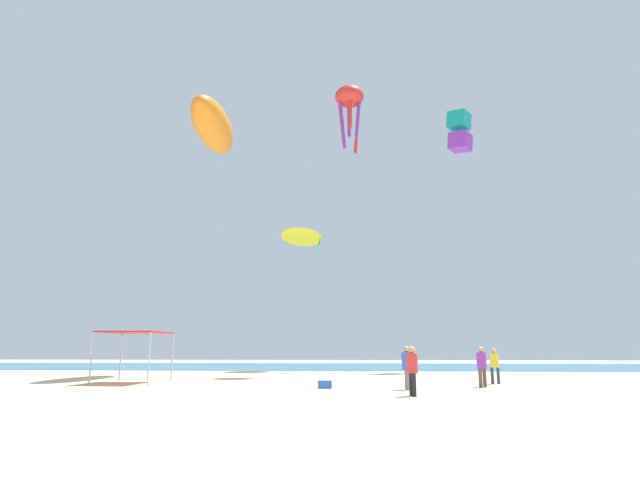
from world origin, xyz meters
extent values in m
cube|color=beige|center=(0.00, 0.00, -0.05)|extent=(110.00, 110.00, 0.10)
cube|color=teal|center=(0.00, 27.63, 0.01)|extent=(110.00, 19.85, 0.03)
cylinder|color=#B2B2B7|center=(-9.08, 1.96, 1.16)|extent=(0.07, 0.07, 2.32)
cylinder|color=#B2B2B7|center=(-6.42, 1.96, 1.16)|extent=(0.07, 0.07, 2.32)
cylinder|color=#B2B2B7|center=(-9.08, 4.95, 1.16)|extent=(0.07, 0.07, 2.32)
cylinder|color=#B2B2B7|center=(-6.42, 4.95, 1.16)|extent=(0.07, 0.07, 2.32)
cube|color=red|center=(-7.75, 3.46, 2.35)|extent=(2.73, 3.06, 0.06)
cylinder|color=black|center=(4.71, -2.70, 0.38)|extent=(0.15, 0.15, 0.76)
cylinder|color=black|center=(4.65, -2.41, 0.38)|extent=(0.15, 0.15, 0.76)
cylinder|color=red|center=(4.68, -2.56, 1.09)|extent=(0.40, 0.40, 0.66)
sphere|color=tan|center=(4.68, -2.56, 1.55)|extent=(0.25, 0.25, 0.25)
cylinder|color=brown|center=(7.94, 1.71, 0.38)|extent=(0.15, 0.15, 0.77)
cylinder|color=brown|center=(8.16, 1.92, 0.38)|extent=(0.15, 0.15, 0.77)
cylinder|color=purple|center=(8.05, 1.81, 1.10)|extent=(0.40, 0.40, 0.67)
sphere|color=tan|center=(8.05, 1.81, 1.56)|extent=(0.25, 0.25, 0.25)
cylinder|color=slate|center=(4.75, 0.40, 0.39)|extent=(0.15, 0.15, 0.77)
cylinder|color=slate|center=(4.79, 0.10, 0.39)|extent=(0.15, 0.15, 0.77)
cylinder|color=blue|center=(4.77, 0.25, 1.11)|extent=(0.40, 0.40, 0.67)
sphere|color=tan|center=(4.77, 0.25, 1.57)|extent=(0.25, 0.25, 0.25)
cylinder|color=#33384C|center=(9.32, 4.17, 0.37)|extent=(0.14, 0.14, 0.74)
cylinder|color=#33384C|center=(9.03, 4.12, 0.37)|extent=(0.14, 0.14, 0.74)
cylinder|color=yellow|center=(9.17, 4.15, 1.06)|extent=(0.38, 0.38, 0.64)
sphere|color=tan|center=(9.17, 4.15, 1.50)|extent=(0.24, 0.24, 0.24)
cube|color=blue|center=(1.48, 0.83, 0.16)|extent=(0.56, 0.36, 0.32)
cube|color=white|center=(1.48, 0.83, 0.34)|extent=(0.57, 0.37, 0.03)
cone|color=yellow|center=(-1.33, 18.30, 10.38)|extent=(3.82, 3.84, 1.41)
cylinder|color=green|center=(-0.01, 17.99, 9.36)|extent=(0.48, 1.63, 2.02)
ellipsoid|color=red|center=(2.55, 12.20, 18.77)|extent=(2.17, 2.17, 1.45)
cylinder|color=red|center=(2.60, 11.59, 17.21)|extent=(0.24, 0.44, 2.24)
cylinder|color=purple|center=(3.10, 11.94, 16.87)|extent=(0.48, 0.35, 2.91)
cylinder|color=red|center=(3.05, 12.55, 16.54)|extent=(0.51, 0.43, 3.57)
cylinder|color=purple|center=(2.50, 12.81, 17.21)|extent=(0.24, 0.44, 2.24)
cylinder|color=red|center=(2.00, 12.46, 16.87)|extent=(0.48, 0.35, 2.91)
cylinder|color=purple|center=(2.05, 11.85, 16.54)|extent=(0.51, 0.43, 3.57)
ellipsoid|color=orange|center=(-6.50, 10.53, 16.03)|extent=(2.97, 8.00, 2.53)
cone|color=red|center=(-6.50, 10.53, 17.26)|extent=(1.29, 1.22, 0.94)
cube|color=teal|center=(11.22, 18.11, 19.40)|extent=(2.14, 2.11, 1.45)
cube|color=purple|center=(11.22, 18.11, 17.60)|extent=(2.14, 2.11, 1.45)
camera|label=1|loc=(2.76, -21.06, 1.59)|focal=29.12mm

